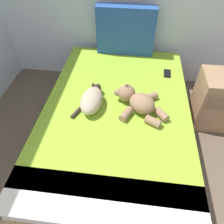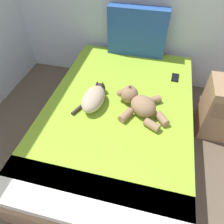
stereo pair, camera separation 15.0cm
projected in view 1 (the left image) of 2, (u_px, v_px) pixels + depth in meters
name	position (u px, v px, depth m)	size (l,w,h in m)	color
ground_plane	(135.00, 209.00, 1.75)	(9.23, 9.23, 0.00)	brown
bed	(117.00, 122.00, 2.12)	(1.38, 2.10, 0.48)	#9E7A56
patterned_cushion	(126.00, 31.00, 2.41)	(0.66, 0.14, 0.54)	#264C99
cat	(92.00, 99.00, 1.89)	(0.26, 0.42, 0.15)	tan
teddy_bear	(137.00, 101.00, 1.87)	(0.50, 0.46, 0.17)	#937051
cell_phone	(167.00, 73.00, 2.28)	(0.08, 0.15, 0.01)	black
nightstand	(218.00, 100.00, 2.24)	(0.46, 0.42, 0.61)	#9E7A56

